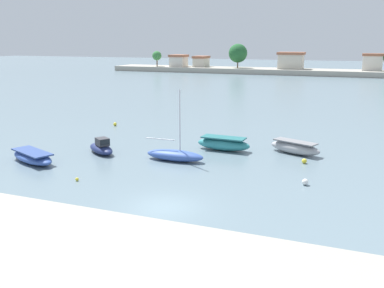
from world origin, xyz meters
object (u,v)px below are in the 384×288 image
object	(u,v)px
mooring_buoy_1	(304,161)
mooring_buoy_2	(77,179)
moored_boat_3	(223,144)
moored_boat_2	(175,155)
moored_boat_1	(101,148)
mooring_buoy_0	(115,124)
moored_boat_4	(295,148)
moored_boat_0	(32,157)
mooring_buoy_3	(305,182)

from	to	relation	value
mooring_buoy_1	mooring_buoy_2	bearing A→B (deg)	-144.44
moored_boat_3	mooring_buoy_2	xyz separation A→B (m)	(-6.99, -11.91, -0.46)
moored_boat_2	mooring_buoy_1	distance (m)	10.39
moored_boat_3	mooring_buoy_1	world-z (taller)	moored_boat_3
moored_boat_1	mooring_buoy_0	world-z (taller)	moored_boat_1
moored_boat_4	moored_boat_2	bearing A→B (deg)	-124.70
moored_boat_0	moored_boat_1	xyz separation A→B (m)	(3.61, 4.40, 0.05)
moored_boat_4	moored_boat_3	bearing A→B (deg)	-147.93
moored_boat_3	moored_boat_0	bearing A→B (deg)	-142.43
moored_boat_4	mooring_buoy_2	size ratio (longest dim) A/B	20.22
moored_boat_2	moored_boat_1	bearing A→B (deg)	-177.92
moored_boat_3	mooring_buoy_1	bearing A→B (deg)	-10.98
moored_boat_0	moored_boat_4	xyz separation A→B (m)	(19.26, 10.36, 0.10)
moored_boat_1	moored_boat_2	xyz separation A→B (m)	(6.85, 0.22, -0.03)
moored_boat_2	mooring_buoy_2	bearing A→B (deg)	-120.52
moored_boat_1	mooring_buoy_0	bearing A→B (deg)	150.78
moored_boat_1	mooring_buoy_1	distance (m)	17.11
moored_boat_3	moored_boat_2	bearing A→B (deg)	-117.63
moored_boat_3	mooring_buoy_0	distance (m)	16.10
moored_boat_4	mooring_buoy_3	xyz separation A→B (m)	(1.84, -8.09, -0.33)
mooring_buoy_3	moored_boat_0	bearing A→B (deg)	-173.85
moored_boat_4	mooring_buoy_2	xyz separation A→B (m)	(-13.11, -12.97, -0.43)
moored_boat_0	mooring_buoy_2	world-z (taller)	moored_boat_0
mooring_buoy_0	moored_boat_3	bearing A→B (deg)	-22.34
moored_boat_0	moored_boat_1	size ratio (longest dim) A/B	1.44
moored_boat_3	mooring_buoy_3	xyz separation A→B (m)	(7.96, -7.02, -0.36)
mooring_buoy_2	mooring_buoy_0	bearing A→B (deg)	113.65
moored_boat_3	moored_boat_4	xyz separation A→B (m)	(6.12, 1.06, -0.04)
mooring_buoy_1	mooring_buoy_2	size ratio (longest dim) A/B	1.64
moored_boat_1	mooring_buoy_2	distance (m)	7.46
moored_boat_4	mooring_buoy_3	distance (m)	8.30
moored_boat_0	mooring_buoy_1	size ratio (longest dim) A/B	14.06
mooring_buoy_0	moored_boat_1	bearing A→B (deg)	-64.12
mooring_buoy_3	mooring_buoy_1	bearing A→B (deg)	97.48
moored_boat_1	moored_boat_0	bearing A→B (deg)	-94.45
mooring_buoy_1	mooring_buoy_2	world-z (taller)	mooring_buoy_1
moored_boat_0	moored_boat_4	bearing A→B (deg)	50.59
moored_boat_1	mooring_buoy_0	xyz separation A→B (m)	(-5.34, 11.02, -0.29)
moored_boat_2	mooring_buoy_0	xyz separation A→B (m)	(-12.19, 10.79, -0.26)
moored_boat_0	mooring_buoy_0	xyz separation A→B (m)	(-1.74, 15.42, -0.24)
moored_boat_0	mooring_buoy_1	distance (m)	21.78
moored_boat_2	moored_boat_4	distance (m)	10.51
moored_boat_0	mooring_buoy_1	xyz separation A→B (m)	(20.41, 7.58, -0.25)
mooring_buoy_0	mooring_buoy_1	distance (m)	23.49
mooring_buoy_3	moored_boat_3	bearing A→B (deg)	138.58
moored_boat_0	mooring_buoy_0	bearing A→B (deg)	118.75
mooring_buoy_0	mooring_buoy_2	world-z (taller)	mooring_buoy_0
moored_boat_0	mooring_buoy_0	world-z (taller)	moored_boat_0
mooring_buoy_1	mooring_buoy_3	size ratio (longest dim) A/B	0.90
moored_boat_1	moored_boat_2	world-z (taller)	moored_boat_2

